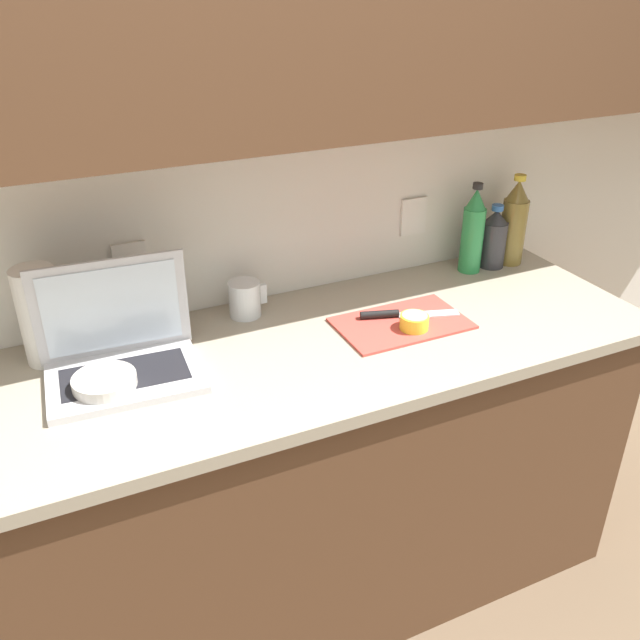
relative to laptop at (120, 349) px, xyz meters
The scene contains 13 objects.
ground_plane 1.02m from the laptop, 15.33° to the right, with size 12.00×12.00×0.00m, color brown.
wall_back 0.69m from the laptop, 29.25° to the left, with size 5.20×0.38×2.60m.
counter_unit 0.59m from the laptop, 15.91° to the right, with size 2.26×0.66×0.91m.
laptop is the anchor object (origin of this frame).
cutting_board 0.76m from the laptop, ahead, with size 0.36×0.22×0.01m, color #D1473D.
knife 0.75m from the laptop, ahead, with size 0.28×0.11×0.02m.
lemon_half_cut 0.78m from the laptop, ahead, with size 0.08×0.08×0.04m.
bottle_green_soda 1.16m from the laptop, ahead, with size 0.07×0.07×0.29m.
bottle_oil_tall 1.24m from the laptop, ahead, with size 0.08×0.08×0.21m.
bottle_water_clear 1.32m from the laptop, ahead, with size 0.08×0.08×0.30m.
measuring_cup 0.41m from the laptop, 22.30° to the left, with size 0.11×0.09×0.10m.
bowl_white 0.11m from the laptop, 122.72° to the right, with size 0.15×0.15×0.05m.
paper_towel_roll 0.22m from the laptop, 139.76° to the left, with size 0.11×0.11×0.25m.
Camera 1 is at (-0.46, -1.41, 1.82)m, focal length 38.00 mm.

